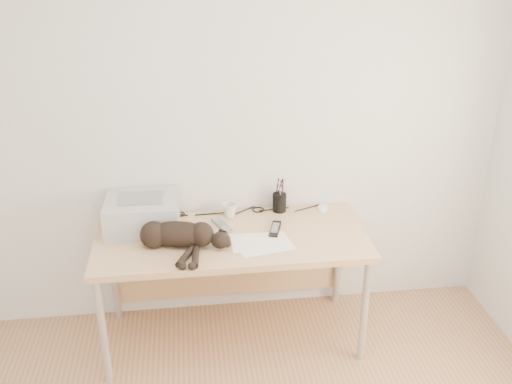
{
  "coord_description": "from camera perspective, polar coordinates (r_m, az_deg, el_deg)",
  "views": [
    {
      "loc": [
        -0.23,
        -1.55,
        2.38
      ],
      "look_at": [
        0.14,
        1.34,
        1.04
      ],
      "focal_mm": 40.0,
      "sensor_mm": 36.0,
      "label": 1
    }
  ],
  "objects": [
    {
      "name": "wall_back",
      "position": [
        3.48,
        -3.17,
        6.59
      ],
      "size": [
        3.5,
        0.0,
        3.5
      ],
      "primitive_type": "plane",
      "rotation": [
        1.57,
        0.0,
        0.0
      ],
      "color": "silver",
      "rests_on": "floor"
    },
    {
      "name": "printer",
      "position": [
        3.48,
        -11.26,
        -2.08
      ],
      "size": [
        0.44,
        0.38,
        0.2
      ],
      "color": "silver",
      "rests_on": "desk"
    },
    {
      "name": "pen_cup",
      "position": [
        3.64,
        2.36,
        -1.01
      ],
      "size": [
        0.09,
        0.09,
        0.22
      ],
      "color": "black",
      "rests_on": "desk"
    },
    {
      "name": "papers",
      "position": [
        3.29,
        0.54,
        -5.13
      ],
      "size": [
        0.36,
        0.28,
        0.01
      ],
      "color": "white",
      "rests_on": "desk"
    },
    {
      "name": "remote_grey",
      "position": [
        3.47,
        -3.47,
        -3.3
      ],
      "size": [
        0.12,
        0.2,
        0.02
      ],
      "primitive_type": "cube",
      "rotation": [
        0.0,
        0.0,
        0.39
      ],
      "color": "gray",
      "rests_on": "desk"
    },
    {
      "name": "cat",
      "position": [
        3.26,
        -8.04,
        -4.35
      ],
      "size": [
        0.68,
        0.4,
        0.16
      ],
      "rotation": [
        0.0,
        0.0,
        -0.22
      ],
      "color": "black",
      "rests_on": "desk"
    },
    {
      "name": "mouse",
      "position": [
        3.7,
        6.69,
        -1.43
      ],
      "size": [
        0.1,
        0.13,
        0.04
      ],
      "primitive_type": "ellipsoid",
      "rotation": [
        0.0,
        0.0,
        -0.25
      ],
      "color": "white",
      "rests_on": "desk"
    },
    {
      "name": "mug",
      "position": [
        3.57,
        -2.65,
        -1.83
      ],
      "size": [
        0.13,
        0.13,
        0.09
      ],
      "primitive_type": "imported",
      "rotation": [
        0.0,
        0.0,
        1.11
      ],
      "color": "silver",
      "rests_on": "desk"
    },
    {
      "name": "remote_black",
      "position": [
        3.42,
        1.92,
        -3.74
      ],
      "size": [
        0.1,
        0.19,
        0.02
      ],
      "primitive_type": "cube",
      "rotation": [
        0.0,
        0.0,
        -0.29
      ],
      "color": "black",
      "rests_on": "desk"
    },
    {
      "name": "desk",
      "position": [
        3.51,
        -2.56,
        -5.62
      ],
      "size": [
        1.6,
        0.7,
        0.74
      ],
      "color": "#D3B77B",
      "rests_on": "floor"
    },
    {
      "name": "cable_tangle",
      "position": [
        3.64,
        -2.9,
        -1.96
      ],
      "size": [
        1.36,
        0.08,
        0.01
      ],
      "primitive_type": null,
      "color": "black",
      "rests_on": "desk"
    }
  ]
}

